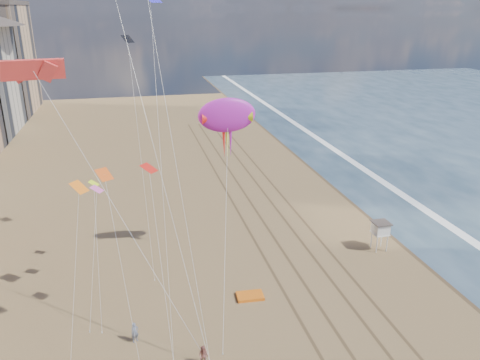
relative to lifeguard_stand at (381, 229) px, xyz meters
name	(u,v)px	position (x,y,z in m)	size (l,w,h in m)	color
wet_sand	(375,197)	(7.31, 14.17, -2.55)	(260.00, 260.00, 0.00)	#42301E
foam	(401,194)	(11.51, 14.17, -2.55)	(260.00, 260.00, 0.00)	white
tracks	(288,241)	(-9.14, 4.17, -2.54)	(7.68, 120.00, 0.01)	brown
lifeguard_stand	(381,229)	(0.00, 0.00, 0.00)	(1.83, 1.83, 3.31)	silver
grounded_kite	(250,296)	(-16.22, -5.64, -2.41)	(2.47, 1.57, 0.28)	orange
show_kite	(227,116)	(-16.55, 2.49, 12.85)	(5.07, 8.11, 21.11)	#B21BAD
kite_flyer_a	(135,332)	(-26.72, -9.43, -1.68)	(0.63, 0.42, 1.74)	slate
kite_flyer_b	(204,356)	(-21.79, -13.33, -1.71)	(0.82, 0.64, 1.69)	#98564D
small_kites	(115,123)	(-26.95, -3.08, 13.95)	(8.59, 17.75, 17.44)	#E05115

